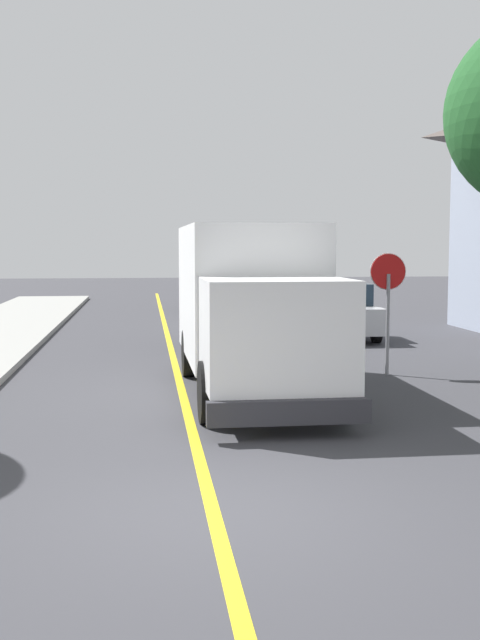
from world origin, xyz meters
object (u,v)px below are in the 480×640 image
(parked_van_across, at_px, (339,312))
(parked_car_far, at_px, (217,292))
(parked_car_near, at_px, (243,320))
(stop_sign, at_px, (388,290))
(box_truck, at_px, (251,301))
(parked_car_mid, at_px, (234,302))

(parked_van_across, bearing_deg, parked_car_far, 104.77)
(parked_car_near, distance_m, stop_sign, 5.36)
(box_truck, height_order, parked_van_across, box_truck)
(box_truck, height_order, parked_car_far, box_truck)
(box_truck, bearing_deg, parked_car_near, 84.39)
(parked_car_far, xyz_separation_m, parked_van_across, (2.77, -10.51, 0.00))
(parked_car_near, bearing_deg, box_truck, -95.61)
(parked_car_mid, bearing_deg, parked_car_far, 90.71)
(parked_car_mid, bearing_deg, parked_van_across, -60.12)
(parked_car_far, bearing_deg, box_truck, -93.31)
(stop_sign, bearing_deg, parked_car_near, 119.69)
(parked_car_near, distance_m, parked_van_across, 4.03)
(parked_car_near, relative_size, parked_car_far, 0.99)
(parked_car_mid, xyz_separation_m, stop_sign, (2.04, -11.63, 1.06))
(parked_car_mid, bearing_deg, stop_sign, -80.07)
(parked_car_near, xyz_separation_m, parked_car_far, (0.49, 12.88, 0.00))
(parked_van_across, bearing_deg, parked_car_mid, 119.88)
(parked_car_mid, bearing_deg, parked_car_near, -94.59)
(parked_car_near, xyz_separation_m, parked_van_across, (3.27, 2.36, 0.00))
(parked_car_mid, height_order, stop_sign, stop_sign)
(box_truck, xyz_separation_m, parked_car_far, (1.11, 19.10, -0.97))
(parked_car_mid, distance_m, stop_sign, 11.85)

